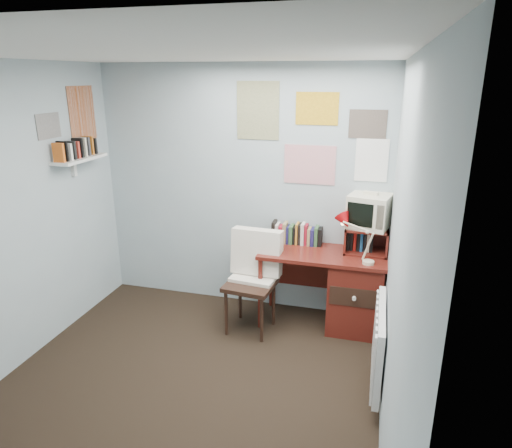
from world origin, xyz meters
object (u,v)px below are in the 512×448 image
(tv_riser, at_px, (366,240))
(radiator, at_px, (379,344))
(desk_chair, at_px, (250,285))
(desk, at_px, (349,289))
(desk_lamp, at_px, (370,244))
(crt_tv, at_px, (370,209))
(wall_shelf, at_px, (80,159))

(tv_riser, bearing_deg, radiator, -80.72)
(desk_chair, relative_size, radiator, 1.19)
(radiator, bearing_deg, desk_chair, 152.52)
(desk, bearing_deg, radiator, -72.76)
(desk_lamp, bearing_deg, radiator, -99.27)
(crt_tv, distance_m, wall_shelf, 2.78)
(crt_tv, height_order, radiator, crt_tv)
(tv_riser, xyz_separation_m, radiator, (0.17, -1.04, -0.47))
(desk_chair, bearing_deg, desk, 24.41)
(desk_chair, distance_m, desk_lamp, 1.18)
(desk_lamp, relative_size, wall_shelf, 0.61)
(tv_riser, distance_m, crt_tv, 0.30)
(desk, relative_size, desk_chair, 1.26)
(desk, xyz_separation_m, tv_riser, (0.12, 0.11, 0.48))
(desk_lamp, bearing_deg, wall_shelf, 165.05)
(tv_riser, bearing_deg, desk_chair, -158.09)
(desk_chair, height_order, radiator, desk_chair)
(desk, xyz_separation_m, desk_lamp, (0.16, -0.17, 0.55))
(desk_lamp, xyz_separation_m, crt_tv, (-0.03, 0.30, 0.23))
(crt_tv, height_order, wall_shelf, wall_shelf)
(desk_chair, relative_size, wall_shelf, 1.53)
(radiator, bearing_deg, desk, 107.24)
(desk_lamp, relative_size, tv_riser, 0.95)
(desk, distance_m, desk_lamp, 0.59)
(wall_shelf, bearing_deg, radiator, -10.89)
(radiator, height_order, wall_shelf, wall_shelf)
(desk_chair, height_order, wall_shelf, wall_shelf)
(desk_chair, xyz_separation_m, crt_tv, (1.04, 0.44, 0.71))
(desk_chair, xyz_separation_m, wall_shelf, (-1.66, -0.07, 1.14))
(crt_tv, bearing_deg, tv_riser, -99.17)
(tv_riser, xyz_separation_m, crt_tv, (0.01, 0.02, 0.30))
(desk_lamp, distance_m, tv_riser, 0.29)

